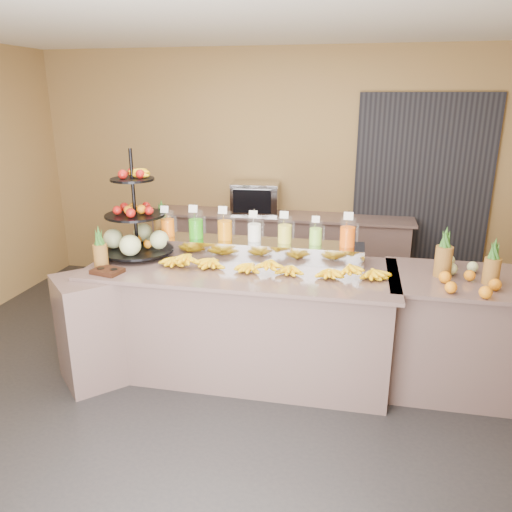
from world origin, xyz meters
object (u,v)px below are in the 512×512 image
(banana_heap, at_px, (269,264))
(fruit_stand, at_px, (141,229))
(pitcher_tray, at_px, (254,249))
(right_fruit_pile, at_px, (466,275))
(condiment_caddy, at_px, (107,271))
(oven_warmer, at_px, (256,198))

(banana_heap, xyz_separation_m, fruit_stand, (-1.16, 0.19, 0.17))
(banana_heap, bearing_deg, pitcher_tray, 119.81)
(fruit_stand, distance_m, right_fruit_pile, 2.65)
(fruit_stand, distance_m, condiment_caddy, 0.54)
(pitcher_tray, distance_m, right_fruit_pile, 1.69)
(pitcher_tray, xyz_separation_m, fruit_stand, (-0.97, -0.13, 0.16))
(banana_heap, height_order, oven_warmer, oven_warmer)
(banana_heap, distance_m, fruit_stand, 1.18)
(pitcher_tray, height_order, condiment_caddy, pitcher_tray)
(banana_heap, bearing_deg, fruit_stand, 170.81)
(banana_heap, distance_m, oven_warmer, 2.06)
(oven_warmer, bearing_deg, condiment_caddy, -111.69)
(banana_heap, relative_size, condiment_caddy, 8.03)
(oven_warmer, bearing_deg, right_fruit_pile, -49.11)
(right_fruit_pile, height_order, oven_warmer, oven_warmer)
(banana_heap, bearing_deg, right_fruit_pile, 0.21)
(right_fruit_pile, xyz_separation_m, oven_warmer, (-2.00, 1.98, 0.11))
(condiment_caddy, bearing_deg, pitcher_tray, 30.61)
(fruit_stand, bearing_deg, banana_heap, 8.45)
(pitcher_tray, relative_size, condiment_caddy, 8.19)
(condiment_caddy, height_order, right_fruit_pile, right_fruit_pile)
(pitcher_tray, distance_m, condiment_caddy, 1.23)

